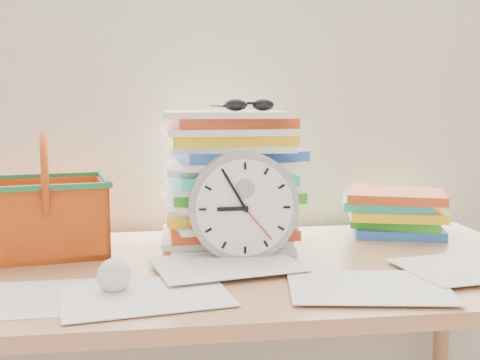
{
  "coord_description": "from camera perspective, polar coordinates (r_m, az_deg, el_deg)",
  "views": [
    {
      "loc": [
        -0.16,
        0.34,
        1.11
      ],
      "look_at": [
        0.02,
        1.6,
        0.93
      ],
      "focal_mm": 45.0,
      "sensor_mm": 36.0,
      "label": 1
    }
  ],
  "objects": [
    {
      "name": "book_stack",
      "position": [
        1.63,
        14.19,
        -3.02
      ],
      "size": [
        0.32,
        0.28,
        0.12
      ],
      "primitive_type": null,
      "rotation": [
        0.0,
        0.0,
        -0.31
      ],
      "color": "white",
      "rests_on": "desk"
    },
    {
      "name": "basket",
      "position": [
        1.44,
        -17.94,
        -1.3
      ],
      "size": [
        0.31,
        0.26,
        0.28
      ],
      "primitive_type": null,
      "rotation": [
        0.0,
        0.0,
        0.17
      ],
      "color": "#E05915",
      "rests_on": "desk"
    },
    {
      "name": "desk",
      "position": [
        1.34,
        -0.92,
        -11.05
      ],
      "size": [
        1.4,
        0.7,
        0.75
      ],
      "color": "#B37C54",
      "rests_on": "ground"
    },
    {
      "name": "crumpled_ball",
      "position": [
        1.15,
        -11.88,
        -8.81
      ],
      "size": [
        0.06,
        0.06,
        0.06
      ],
      "primitive_type": "sphere",
      "color": "white",
      "rests_on": "desk"
    },
    {
      "name": "scattered_papers",
      "position": [
        1.31,
        -0.93,
        -7.72
      ],
      "size": [
        1.26,
        0.42,
        0.02
      ],
      "primitive_type": null,
      "color": "white",
      "rests_on": "desk"
    },
    {
      "name": "clock",
      "position": [
        1.32,
        0.31,
        -2.49
      ],
      "size": [
        0.24,
        0.05,
        0.24
      ],
      "primitive_type": "cylinder",
      "rotation": [
        1.57,
        0.0,
        0.0
      ],
      "color": "#989898",
      "rests_on": "desk"
    },
    {
      "name": "paper_stack",
      "position": [
        1.45,
        -0.92,
        0.1
      ],
      "size": [
        0.34,
        0.29,
        0.33
      ],
      "primitive_type": null,
      "rotation": [
        0.0,
        0.0,
        0.05
      ],
      "color": "white",
      "rests_on": "desk"
    },
    {
      "name": "curtain",
      "position": [
        1.66,
        -2.66,
        14.46
      ],
      "size": [
        2.4,
        0.01,
        2.5
      ],
      "primitive_type": "cube",
      "color": "silver",
      "rests_on": "room_shell"
    },
    {
      "name": "sunglasses",
      "position": [
        1.41,
        0.92,
        7.17
      ],
      "size": [
        0.16,
        0.14,
        0.03
      ],
      "primitive_type": null,
      "rotation": [
        0.0,
        0.0,
        0.21
      ],
      "color": "black",
      "rests_on": "paper_stack"
    }
  ]
}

